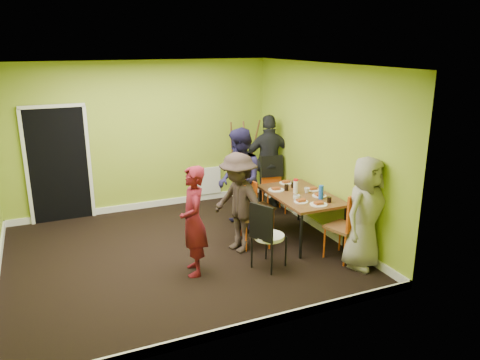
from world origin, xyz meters
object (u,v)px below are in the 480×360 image
(dining_table, at_px, (301,197))
(blue_bottle, at_px, (321,192))
(chair_back_end, at_px, (272,172))
(person_back_end, at_px, (269,161))
(person_left_near, at_px, (238,203))
(chair_bentwood, at_px, (266,233))
(easel, at_px, (243,160))
(chair_front_end, at_px, (349,223))
(chair_left_far, at_px, (256,203))
(chair_left_near, at_px, (249,210))
(person_left_far, at_px, (240,181))
(orange_bottle, at_px, (294,190))
(person_standing, at_px, (193,221))
(thermos, at_px, (296,187))
(person_front_end, at_px, (365,213))

(dining_table, height_order, blue_bottle, blue_bottle)
(chair_back_end, bearing_deg, person_back_end, -88.79)
(blue_bottle, height_order, person_left_near, person_left_near)
(chair_bentwood, relative_size, easel, 0.61)
(dining_table, bearing_deg, easel, 91.00)
(chair_front_end, relative_size, easel, 0.65)
(chair_bentwood, bearing_deg, chair_left_far, 133.74)
(chair_left_near, relative_size, chair_back_end, 1.03)
(chair_front_end, bearing_deg, person_left_far, 103.50)
(chair_back_end, height_order, orange_bottle, chair_back_end)
(chair_left_far, relative_size, person_standing, 0.62)
(dining_table, relative_size, chair_left_far, 1.57)
(easel, xyz_separation_m, thermos, (-0.01, -2.12, 0.05))
(chair_bentwood, bearing_deg, person_left_near, 161.06)
(chair_left_near, height_order, chair_front_end, chair_left_near)
(chair_back_end, xyz_separation_m, person_left_far, (-1.00, -0.75, 0.15))
(chair_bentwood, height_order, blue_bottle, chair_bentwood)
(easel, xyz_separation_m, person_left_far, (-0.75, -1.54, 0.08))
(chair_left_near, bearing_deg, chair_back_end, 152.57)
(person_left_far, bearing_deg, chair_bentwood, 0.35)
(chair_left_near, xyz_separation_m, thermos, (0.85, 0.06, 0.25))
(dining_table, height_order, thermos, thermos)
(chair_front_end, xyz_separation_m, blue_bottle, (-0.05, 0.68, 0.27))
(chair_bentwood, bearing_deg, chair_left_near, 144.79)
(chair_left_near, xyz_separation_m, person_front_end, (1.21, -1.27, 0.21))
(chair_left_near, distance_m, easel, 2.36)
(chair_left_far, relative_size, person_back_end, 0.53)
(person_left_far, bearing_deg, chair_left_near, -0.83)
(orange_bottle, xyz_separation_m, person_back_end, (0.30, 1.48, 0.11))
(chair_front_end, distance_m, thermos, 1.16)
(chair_front_end, height_order, person_front_end, person_front_end)
(chair_left_far, xyz_separation_m, chair_left_near, (-0.31, -0.42, 0.07))
(dining_table, relative_size, chair_front_end, 1.42)
(person_standing, bearing_deg, chair_bentwood, 82.95)
(blue_bottle, relative_size, person_left_far, 0.13)
(chair_left_far, height_order, person_back_end, person_back_end)
(person_standing, xyz_separation_m, person_left_far, (1.19, 1.15, 0.11))
(chair_front_end, xyz_separation_m, chair_bentwood, (-1.22, 0.23, -0.04))
(chair_back_end, xyz_separation_m, blue_bottle, (-0.05, -1.76, 0.13))
(chair_left_near, xyz_separation_m, orange_bottle, (0.84, 0.09, 0.19))
(chair_bentwood, bearing_deg, person_left_far, 143.85)
(person_left_near, bearing_deg, easel, 137.41)
(chair_front_end, height_order, person_back_end, person_back_end)
(orange_bottle, height_order, person_front_end, person_front_end)
(person_left_near, relative_size, person_back_end, 0.86)
(person_left_near, bearing_deg, dining_table, 75.43)
(chair_left_near, xyz_separation_m, chair_front_end, (1.11, -1.04, -0.01))
(person_standing, height_order, person_left_far, person_left_far)
(person_left_far, relative_size, person_back_end, 0.98)
(chair_back_end, distance_m, easel, 0.83)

